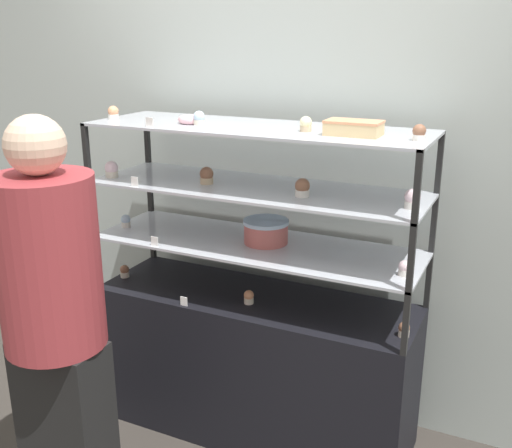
# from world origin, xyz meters

# --- Properties ---
(ground_plane) EXTENTS (20.00, 20.00, 0.00)m
(ground_plane) POSITION_xyz_m (0.00, 0.00, 0.00)
(ground_plane) COLOR #38332D
(back_wall) EXTENTS (8.00, 0.05, 2.60)m
(back_wall) POSITION_xyz_m (0.00, 0.40, 1.30)
(back_wall) COLOR #A8B2AD
(back_wall) RESTS_ON ground_plane
(display_base) EXTENTS (1.53, 0.50, 0.73)m
(display_base) POSITION_xyz_m (0.00, 0.00, 0.37)
(display_base) COLOR black
(display_base) RESTS_ON ground_plane
(display_riser_lower) EXTENTS (1.53, 0.50, 0.27)m
(display_riser_lower) POSITION_xyz_m (0.00, 0.00, 0.99)
(display_riser_lower) COLOR black
(display_riser_lower) RESTS_ON display_base
(display_riser_middle) EXTENTS (1.53, 0.50, 0.27)m
(display_riser_middle) POSITION_xyz_m (0.00, 0.00, 1.26)
(display_riser_middle) COLOR black
(display_riser_middle) RESTS_ON display_riser_lower
(display_riser_upper) EXTENTS (1.53, 0.50, 0.27)m
(display_riser_upper) POSITION_xyz_m (0.00, 0.00, 1.54)
(display_riser_upper) COLOR black
(display_riser_upper) RESTS_ON display_riser_middle
(layer_cake_centerpiece) EXTENTS (0.21, 0.21, 0.11)m
(layer_cake_centerpiece) POSITION_xyz_m (0.04, 0.03, 1.06)
(layer_cake_centerpiece) COLOR #C66660
(layer_cake_centerpiece) RESTS_ON display_riser_lower
(sheet_cake_frosted) EXTENTS (0.22, 0.13, 0.06)m
(sheet_cake_frosted) POSITION_xyz_m (0.45, -0.05, 1.58)
(sheet_cake_frosted) COLOR #DBBC84
(sheet_cake_frosted) RESTS_ON display_riser_upper
(cupcake_0) EXTENTS (0.05, 0.05, 0.07)m
(cupcake_0) POSITION_xyz_m (-0.72, -0.07, 0.77)
(cupcake_0) COLOR beige
(cupcake_0) RESTS_ON display_base
(cupcake_1) EXTENTS (0.05, 0.05, 0.07)m
(cupcake_1) POSITION_xyz_m (-0.00, -0.08, 0.77)
(cupcake_1) COLOR beige
(cupcake_1) RESTS_ON display_base
(cupcake_2) EXTENTS (0.05, 0.05, 0.07)m
(cupcake_2) POSITION_xyz_m (0.72, -0.09, 0.77)
(cupcake_2) COLOR beige
(cupcake_2) RESTS_ON display_base
(price_tag_0) EXTENTS (0.04, 0.00, 0.04)m
(price_tag_0) POSITION_xyz_m (-0.26, -0.23, 0.76)
(price_tag_0) COLOR white
(price_tag_0) RESTS_ON display_base
(cupcake_3) EXTENTS (0.05, 0.05, 0.06)m
(cupcake_3) POSITION_xyz_m (-0.70, -0.06, 1.04)
(cupcake_3) COLOR white
(cupcake_3) RESTS_ON display_riser_lower
(cupcake_4) EXTENTS (0.05, 0.05, 0.06)m
(cupcake_4) POSITION_xyz_m (0.70, -0.09, 1.04)
(cupcake_4) COLOR white
(cupcake_4) RESTS_ON display_riser_lower
(price_tag_1) EXTENTS (0.04, 0.00, 0.04)m
(price_tag_1) POSITION_xyz_m (-0.41, -0.23, 1.03)
(price_tag_1) COLOR white
(price_tag_1) RESTS_ON display_riser_lower
(cupcake_5) EXTENTS (0.06, 0.06, 0.08)m
(cupcake_5) POSITION_xyz_m (-0.71, -0.13, 1.32)
(cupcake_5) COLOR beige
(cupcake_5) RESTS_ON display_riser_middle
(cupcake_6) EXTENTS (0.06, 0.06, 0.08)m
(cupcake_6) POSITION_xyz_m (-0.23, -0.05, 1.32)
(cupcake_6) COLOR #CCB28C
(cupcake_6) RESTS_ON display_riser_middle
(cupcake_7) EXTENTS (0.06, 0.06, 0.08)m
(cupcake_7) POSITION_xyz_m (0.25, -0.07, 1.32)
(cupcake_7) COLOR white
(cupcake_7) RESTS_ON display_riser_middle
(cupcake_8) EXTENTS (0.06, 0.06, 0.08)m
(cupcake_8) POSITION_xyz_m (0.71, -0.05, 1.32)
(cupcake_8) COLOR white
(cupcake_8) RESTS_ON display_riser_middle
(price_tag_2) EXTENTS (0.04, 0.00, 0.04)m
(price_tag_2) POSITION_xyz_m (-0.50, -0.23, 1.30)
(price_tag_2) COLOR white
(price_tag_2) RESTS_ON display_riser_middle
(cupcake_9) EXTENTS (0.05, 0.05, 0.06)m
(cupcake_9) POSITION_xyz_m (-0.71, -0.08, 1.58)
(cupcake_9) COLOR white
(cupcake_9) RESTS_ON display_riser_upper
(cupcake_10) EXTENTS (0.05, 0.05, 0.06)m
(cupcake_10) POSITION_xyz_m (-0.25, -0.07, 1.58)
(cupcake_10) COLOR beige
(cupcake_10) RESTS_ON display_riser_upper
(cupcake_11) EXTENTS (0.05, 0.05, 0.06)m
(cupcake_11) POSITION_xyz_m (0.25, -0.04, 1.58)
(cupcake_11) COLOR #CCB28C
(cupcake_11) RESTS_ON display_riser_upper
(cupcake_12) EXTENTS (0.05, 0.05, 0.06)m
(cupcake_12) POSITION_xyz_m (0.71, -0.06, 1.58)
(cupcake_12) COLOR white
(cupcake_12) RESTS_ON display_riser_upper
(price_tag_3) EXTENTS (0.04, 0.00, 0.04)m
(price_tag_3) POSITION_xyz_m (-0.40, -0.23, 1.57)
(price_tag_3) COLOR white
(price_tag_3) RESTS_ON display_riser_upper
(donut_glazed) EXTENTS (0.12, 0.12, 0.03)m
(donut_glazed) POSITION_xyz_m (-0.31, -0.04, 1.57)
(donut_glazed) COLOR #EFB2BC
(donut_glazed) RESTS_ON display_riser_upper
(customer_figure) EXTENTS (0.39, 0.39, 1.67)m
(customer_figure) POSITION_xyz_m (-0.48, -0.81, 0.89)
(customer_figure) COLOR black
(customer_figure) RESTS_ON ground_plane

